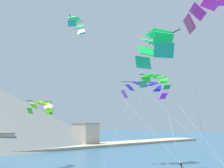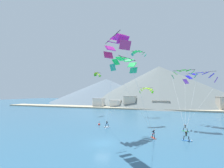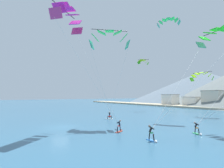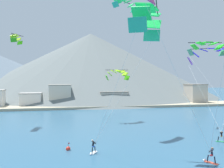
{
  "view_description": "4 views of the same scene",
  "coord_description": "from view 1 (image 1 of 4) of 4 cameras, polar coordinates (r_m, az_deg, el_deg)",
  "views": [
    {
      "loc": [
        -23.98,
        -11.51,
        7.04
      ],
      "look_at": [
        2.09,
        14.03,
        11.56
      ],
      "focal_mm": 50.0,
      "sensor_mm": 36.0,
      "label": 1
    },
    {
      "loc": [
        9.65,
        -24.38,
        8.4
      ],
      "look_at": [
        -2.45,
        12.87,
        10.89
      ],
      "focal_mm": 24.0,
      "sensor_mm": 36.0,
      "label": 2
    },
    {
      "loc": [
        27.48,
        -8.62,
        4.9
      ],
      "look_at": [
        -3.75,
        12.21,
        7.37
      ],
      "focal_mm": 28.0,
      "sensor_mm": 36.0,
      "label": 3
    },
    {
      "loc": [
        -7.01,
        -17.63,
        8.74
      ],
      "look_at": [
        -0.6,
        13.44,
        8.06
      ],
      "focal_mm": 40.0,
      "sensor_mm": 36.0,
      "label": 4
    }
  ],
  "objects": [
    {
      "name": "parafoil_kite_distant_mid_solo",
      "position": [
        52.78,
        -12.82,
        -3.93
      ],
      "size": [
        5.33,
        2.57,
        2.24
      ],
      "color": "#47B915"
    },
    {
      "name": "parafoil_kite_distant_high_outer",
      "position": [
        45.79,
        -6.55,
        11.01
      ],
      "size": [
        4.73,
        3.72,
        1.79
      ],
      "color": "#26AE87"
    },
    {
      "name": "parafoil_kite_near_lead",
      "position": [
        33.43,
        7.72,
        6.99
      ],
      "size": [
        7.73,
        6.83,
        15.2
      ],
      "color": "#20AC82"
    },
    {
      "name": "parafoil_kite_near_trail",
      "position": [
        49.41,
        7.9,
        0.69
      ],
      "size": [
        6.04,
        13.09,
        13.17
      ],
      "color": "#39956C"
    },
    {
      "name": "parafoil_kite_mid_center",
      "position": [
        56.91,
        5.96,
        -0.72
      ],
      "size": [
        9.85,
        13.75,
        13.3
      ],
      "color": "purple"
    },
    {
      "name": "shore_building_old_town",
      "position": [
        96.3,
        -4.86,
        -9.15
      ],
      "size": [
        5.82,
        6.78,
        6.89
      ],
      "color": "beige",
      "rests_on": "ground"
    }
  ]
}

